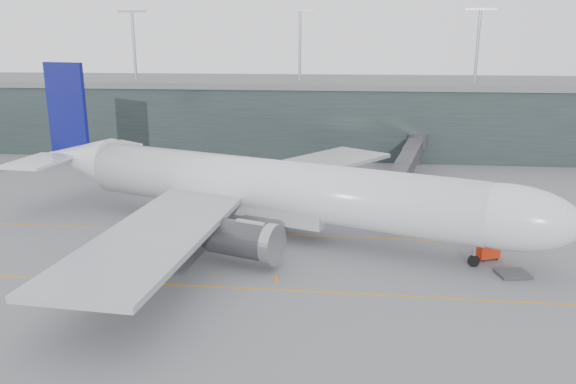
# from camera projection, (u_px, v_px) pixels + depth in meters

# --- Properties ---
(ground) EXTENTS (320.00, 320.00, 0.00)m
(ground) POSITION_uv_depth(u_px,v_px,m) (226.00, 222.00, 74.02)
(ground) COLOR slate
(ground) RESTS_ON ground
(taxiline_a) EXTENTS (160.00, 0.25, 0.02)m
(taxiline_a) POSITION_uv_depth(u_px,v_px,m) (219.00, 232.00, 70.18)
(taxiline_a) COLOR #C48112
(taxiline_a) RESTS_ON ground
(taxiline_b) EXTENTS (160.00, 0.25, 0.02)m
(taxiline_b) POSITION_uv_depth(u_px,v_px,m) (181.00, 285.00, 54.82)
(taxiline_b) COLOR #C48112
(taxiline_b) RESTS_ON ground
(taxiline_lead_main) EXTENTS (0.25, 60.00, 0.02)m
(taxiline_lead_main) POSITION_uv_depth(u_px,v_px,m) (283.00, 186.00, 92.65)
(taxiline_lead_main) COLOR #C48112
(taxiline_lead_main) RESTS_ON ground
(terminal) EXTENTS (240.00, 36.00, 29.00)m
(terminal) POSITION_uv_depth(u_px,v_px,m) (282.00, 112.00, 127.72)
(terminal) COLOR #1D2827
(terminal) RESTS_ON ground
(main_aircraft) EXTENTS (70.06, 64.63, 20.28)m
(main_aircraft) POSITION_uv_depth(u_px,v_px,m) (267.00, 188.00, 68.72)
(main_aircraft) COLOR silver
(main_aircraft) RESTS_ON ground
(jet_bridge) EXTENTS (9.92, 44.25, 5.90)m
(jet_bridge) POSITION_uv_depth(u_px,v_px,m) (400.00, 161.00, 90.71)
(jet_bridge) COLOR #2F2F35
(jet_bridge) RESTS_ON ground
(gse_cart) EXTENTS (2.81, 2.36, 1.64)m
(gse_cart) POSITION_uv_depth(u_px,v_px,m) (487.00, 251.00, 61.29)
(gse_cart) COLOR #B3250C
(gse_cart) RESTS_ON ground
(baggage_dolly) EXTENTS (3.58, 3.11, 0.31)m
(baggage_dolly) POSITION_uv_depth(u_px,v_px,m) (513.00, 274.00, 57.01)
(baggage_dolly) COLOR #333438
(baggage_dolly) RESTS_ON ground
(uld_a) EXTENTS (2.20, 1.87, 1.81)m
(uld_a) POSITION_uv_depth(u_px,v_px,m) (216.00, 195.00, 83.78)
(uld_a) COLOR #343539
(uld_a) RESTS_ON ground
(uld_b) EXTENTS (2.37, 1.98, 1.99)m
(uld_b) POSITION_uv_depth(u_px,v_px,m) (235.00, 190.00, 85.96)
(uld_b) COLOR #343539
(uld_b) RESTS_ON ground
(uld_c) EXTENTS (2.50, 2.18, 1.96)m
(uld_c) POSITION_uv_depth(u_px,v_px,m) (242.00, 193.00, 84.46)
(uld_c) COLOR #343539
(uld_c) RESTS_ON ground
(cone_nose) EXTENTS (0.46, 0.46, 0.73)m
(cone_nose) POSITION_uv_depth(u_px,v_px,m) (518.00, 249.00, 63.41)
(cone_nose) COLOR orange
(cone_nose) RESTS_ON ground
(cone_wing_stbd) EXTENTS (0.47, 0.47, 0.74)m
(cone_wing_stbd) POSITION_uv_depth(u_px,v_px,m) (277.00, 277.00, 55.73)
(cone_wing_stbd) COLOR #E9500C
(cone_wing_stbd) RESTS_ON ground
(cone_wing_port) EXTENTS (0.41, 0.41, 0.66)m
(cone_wing_port) POSITION_uv_depth(u_px,v_px,m) (303.00, 202.00, 81.99)
(cone_wing_port) COLOR #F7520D
(cone_wing_port) RESTS_ON ground
(cone_tail) EXTENTS (0.43, 0.43, 0.69)m
(cone_tail) POSITION_uv_depth(u_px,v_px,m) (127.00, 244.00, 64.91)
(cone_tail) COLOR #F4350D
(cone_tail) RESTS_ON ground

